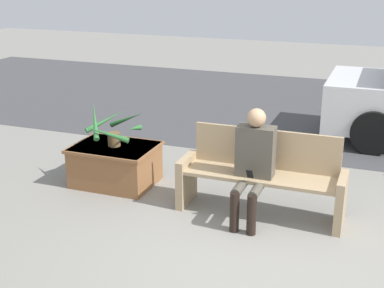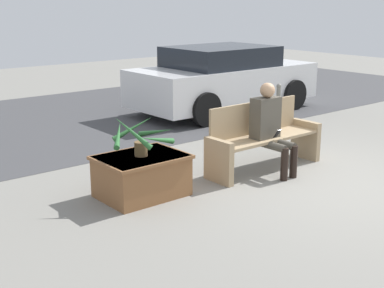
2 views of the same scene
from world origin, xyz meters
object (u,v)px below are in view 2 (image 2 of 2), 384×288
(bench, at_px, (262,138))
(bollard_post, at_px, (278,105))
(person_seated, at_px, (270,124))
(parked_car, at_px, (223,79))
(potted_plant, at_px, (140,137))
(planter_box, at_px, (142,174))

(bench, height_order, bollard_post, bench)
(person_seated, height_order, parked_car, parked_car)
(person_seated, xyz_separation_m, parked_car, (2.45, 3.63, 0.00))
(bench, xyz_separation_m, parked_car, (2.39, 3.44, 0.25))
(bench, relative_size, parked_car, 0.45)
(parked_car, bearing_deg, person_seated, -123.98)
(bench, bearing_deg, parked_car, 55.24)
(potted_plant, relative_size, bollard_post, 0.92)
(person_seated, relative_size, potted_plant, 1.65)
(potted_plant, xyz_separation_m, parked_car, (4.39, 3.27, -0.05))
(planter_box, distance_m, bollard_post, 4.43)
(person_seated, xyz_separation_m, bollard_post, (2.24, 1.83, -0.28))
(bench, height_order, potted_plant, potted_plant)
(bench, distance_m, parked_car, 4.20)
(person_seated, bearing_deg, bench, 72.53)
(planter_box, bearing_deg, potted_plant, 110.34)
(parked_car, xyz_separation_m, bollard_post, (-0.21, -1.80, -0.28))
(bench, height_order, person_seated, person_seated)
(planter_box, relative_size, potted_plant, 1.37)
(bench, relative_size, potted_plant, 2.44)
(parked_car, bearing_deg, bench, -124.76)
(person_seated, height_order, planter_box, person_seated)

